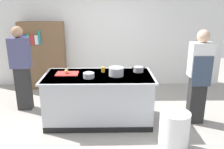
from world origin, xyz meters
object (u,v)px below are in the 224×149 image
at_px(juice_cup, 103,70).
at_px(person_guest, 21,67).
at_px(onion, 67,71).
at_px(sauce_pan, 138,69).
at_px(person_chef, 199,75).
at_px(mixing_bowl, 89,75).
at_px(stock_pot, 116,72).
at_px(bookshelf, 43,56).
at_px(trash_bin, 174,131).

xyz_separation_m(juice_cup, person_guest, (-1.65, 0.35, -0.04)).
xyz_separation_m(onion, sauce_pan, (1.33, 0.13, -0.01)).
bearing_deg(onion, person_chef, -3.71).
bearing_deg(mixing_bowl, stock_pot, 14.45).
relative_size(person_guest, bookshelf, 1.01).
xyz_separation_m(trash_bin, person_guest, (-2.73, 1.49, 0.60)).
bearing_deg(juice_cup, trash_bin, -46.62).
height_order(stock_pot, mixing_bowl, stock_pot).
bearing_deg(person_guest, onion, 48.84).
xyz_separation_m(mixing_bowl, bookshelf, (-1.30, 1.95, -0.09)).
height_order(sauce_pan, person_guest, person_guest).
bearing_deg(trash_bin, juice_cup, 133.38).
bearing_deg(person_guest, mixing_bowl, 48.35).
relative_size(trash_bin, person_chef, 0.36).
distance_m(trash_bin, person_chef, 1.23).
height_order(mixing_bowl, juice_cup, juice_cup).
bearing_deg(sauce_pan, trash_bin, -70.12).
bearing_deg(trash_bin, bookshelf, 133.68).
xyz_separation_m(mixing_bowl, trash_bin, (1.32, -0.79, -0.64)).
distance_m(onion, person_chef, 2.38).
bearing_deg(sauce_pan, juice_cup, -179.69).
xyz_separation_m(juice_cup, trash_bin, (1.08, -1.14, -0.64)).
relative_size(person_chef, bookshelf, 1.01).
height_order(juice_cup, bookshelf, bookshelf).
xyz_separation_m(mixing_bowl, person_chef, (1.95, 0.06, -0.03)).
bearing_deg(mixing_bowl, person_guest, 153.72).
bearing_deg(person_chef, stock_pot, 68.14).
bearing_deg(onion, mixing_bowl, -27.41).
xyz_separation_m(person_guest, bookshelf, (0.11, 1.25, -0.06)).
distance_m(sauce_pan, person_chef, 1.09).
distance_m(onion, mixing_bowl, 0.47).
xyz_separation_m(person_chef, person_guest, (-3.36, 0.63, -0.00)).
height_order(onion, person_guest, person_guest).
height_order(onion, sauce_pan, sauce_pan).
distance_m(mixing_bowl, person_chef, 1.95).
height_order(stock_pot, bookshelf, bookshelf).
height_order(sauce_pan, person_chef, person_chef).
height_order(sauce_pan, trash_bin, sauce_pan).
bearing_deg(juice_cup, mixing_bowl, -125.11).
relative_size(mixing_bowl, person_guest, 0.11).
relative_size(person_chef, person_guest, 1.00).
relative_size(mixing_bowl, bookshelf, 0.11).
bearing_deg(person_chef, bookshelf, 40.40).
xyz_separation_m(onion, bookshelf, (-0.88, 1.73, -0.11)).
height_order(trash_bin, person_guest, person_guest).
relative_size(stock_pot, sauce_pan, 1.32).
distance_m(trash_bin, person_guest, 3.16).
distance_m(sauce_pan, juice_cup, 0.66).
bearing_deg(person_chef, trash_bin, 123.98).
xyz_separation_m(onion, person_chef, (2.37, -0.15, -0.04)).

